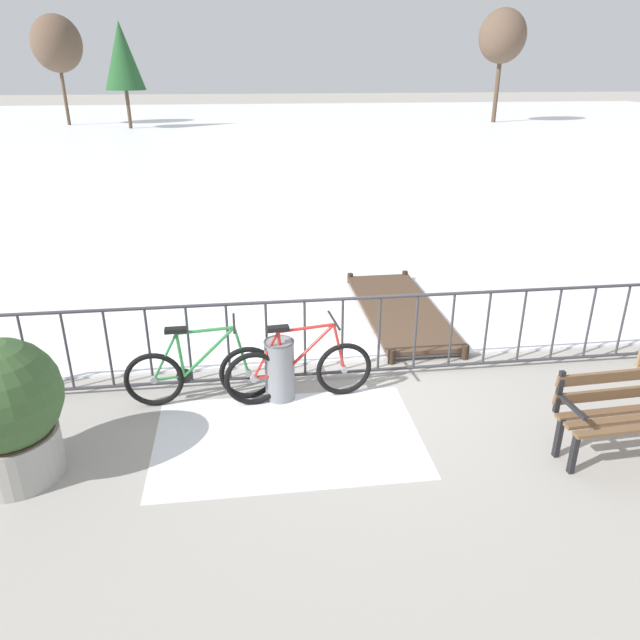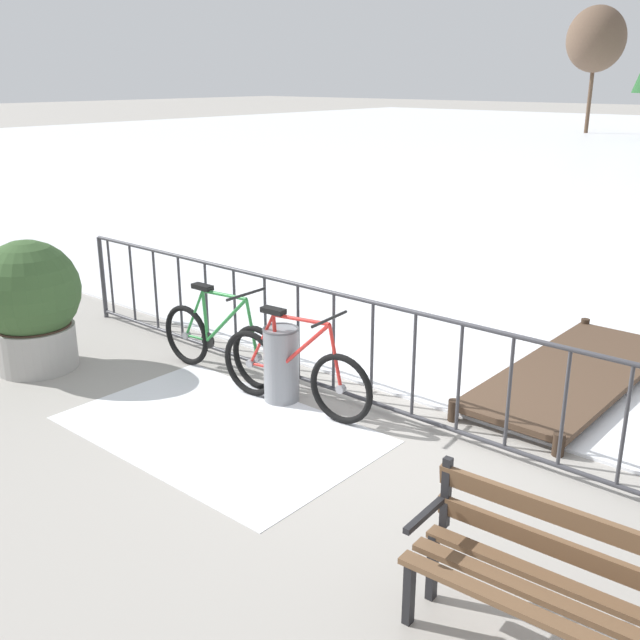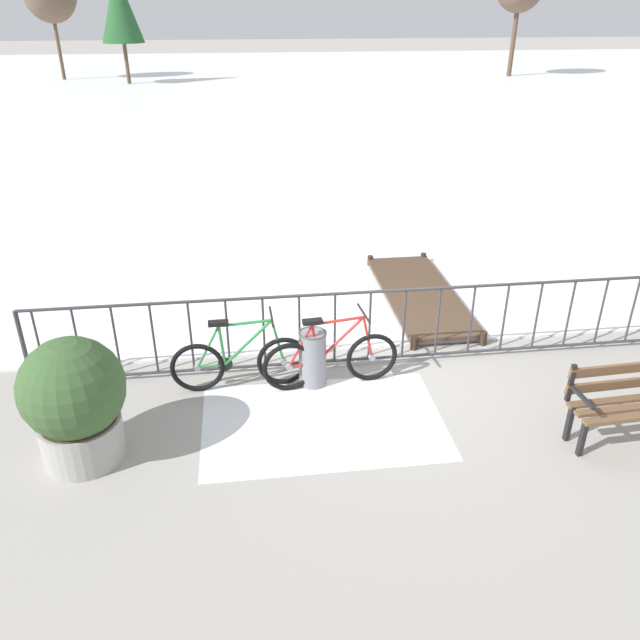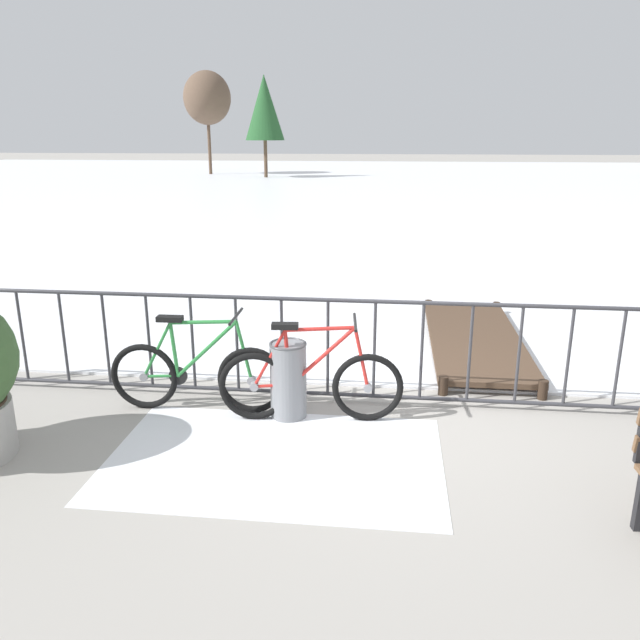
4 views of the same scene
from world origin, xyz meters
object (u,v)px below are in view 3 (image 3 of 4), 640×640
(bicycle_second, at_px, (331,359))
(park_bench, at_px, (640,395))
(trash_bin, at_px, (313,358))
(bicycle_near_railing, at_px, (240,362))
(planter_with_shrub, at_px, (75,400))

(bicycle_second, height_order, park_bench, bicycle_second)
(park_bench, height_order, trash_bin, park_bench)
(bicycle_near_railing, xyz_separation_m, trash_bin, (0.89, -0.02, 0.00))
(planter_with_shrub, xyz_separation_m, trash_bin, (2.55, 1.10, -0.35))
(bicycle_near_railing, relative_size, trash_bin, 2.34)
(planter_with_shrub, bearing_deg, bicycle_near_railing, 34.09)
(bicycle_near_railing, distance_m, planter_with_shrub, 2.03)
(planter_with_shrub, height_order, trash_bin, planter_with_shrub)
(bicycle_second, bearing_deg, bicycle_near_railing, 175.46)
(bicycle_near_railing, height_order, bicycle_second, same)
(park_bench, bearing_deg, bicycle_second, 155.95)
(bicycle_second, relative_size, park_bench, 1.05)
(park_bench, relative_size, planter_with_shrub, 1.17)
(bicycle_second, distance_m, park_bench, 3.48)
(bicycle_near_railing, bearing_deg, park_bench, -19.36)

